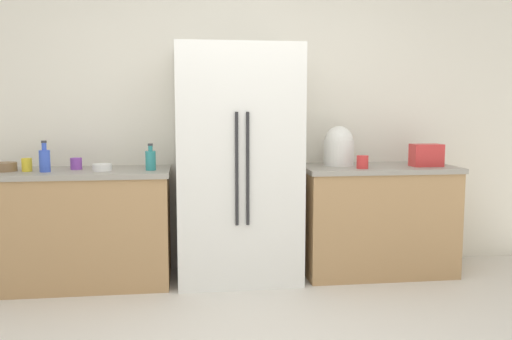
{
  "coord_description": "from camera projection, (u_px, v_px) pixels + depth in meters",
  "views": [
    {
      "loc": [
        -0.4,
        -2.57,
        1.35
      ],
      "look_at": [
        0.0,
        0.49,
        1.0
      ],
      "focal_mm": 37.67,
      "sensor_mm": 36.0,
      "label": 1
    }
  ],
  "objects": [
    {
      "name": "bowl_b",
      "position": [
        4.0,
        167.0,
        3.99
      ],
      "size": [
        0.18,
        0.18,
        0.07
      ],
      "primitive_type": "cylinder",
      "color": "brown",
      "rests_on": "counter_left"
    },
    {
      "name": "refrigerator",
      "position": [
        238.0,
        164.0,
        4.21
      ],
      "size": [
        0.95,
        0.66,
        1.83
      ],
      "color": "white",
      "rests_on": "ground_plane"
    },
    {
      "name": "counter_right",
      "position": [
        376.0,
        219.0,
        4.43
      ],
      "size": [
        1.24,
        0.64,
        0.89
      ],
      "color": "tan",
      "rests_on": "ground_plane"
    },
    {
      "name": "kitchen_back_panel",
      "position": [
        232.0,
        96.0,
        4.52
      ],
      "size": [
        5.52,
        0.1,
        2.91
      ],
      "primitive_type": "cube",
      "color": "silver",
      "rests_on": "ground_plane"
    },
    {
      "name": "cup_b",
      "position": [
        27.0,
        165.0,
        3.98
      ],
      "size": [
        0.07,
        0.07,
        0.1
      ],
      "primitive_type": "cylinder",
      "color": "yellow",
      "rests_on": "counter_left"
    },
    {
      "name": "bowl_a",
      "position": [
        102.0,
        167.0,
        4.03
      ],
      "size": [
        0.14,
        0.14,
        0.05
      ],
      "primitive_type": "cylinder",
      "color": "white",
      "rests_on": "counter_left"
    },
    {
      "name": "bottle_a",
      "position": [
        45.0,
        160.0,
        3.94
      ],
      "size": [
        0.08,
        0.08,
        0.23
      ],
      "color": "blue",
      "rests_on": "counter_left"
    },
    {
      "name": "rice_cooker",
      "position": [
        339.0,
        147.0,
        4.39
      ],
      "size": [
        0.25,
        0.25,
        0.32
      ],
      "color": "white",
      "rests_on": "counter_right"
    },
    {
      "name": "cup_a",
      "position": [
        362.0,
        162.0,
        4.17
      ],
      "size": [
        0.09,
        0.09,
        0.1
      ],
      "primitive_type": "cylinder",
      "color": "red",
      "rests_on": "counter_right"
    },
    {
      "name": "counter_left",
      "position": [
        76.0,
        227.0,
        4.12
      ],
      "size": [
        1.44,
        0.64,
        0.89
      ],
      "color": "tan",
      "rests_on": "ground_plane"
    },
    {
      "name": "cup_c",
      "position": [
        76.0,
        164.0,
        4.12
      ],
      "size": [
        0.09,
        0.09,
        0.09
      ],
      "primitive_type": "cylinder",
      "color": "purple",
      "rests_on": "counter_left"
    },
    {
      "name": "toaster",
      "position": [
        426.0,
        155.0,
        4.33
      ],
      "size": [
        0.24,
        0.15,
        0.18
      ],
      "primitive_type": "cube",
      "color": "red",
      "rests_on": "counter_right"
    },
    {
      "name": "bottle_b",
      "position": [
        151.0,
        160.0,
        4.06
      ],
      "size": [
        0.08,
        0.08,
        0.2
      ],
      "color": "teal",
      "rests_on": "counter_left"
    }
  ]
}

